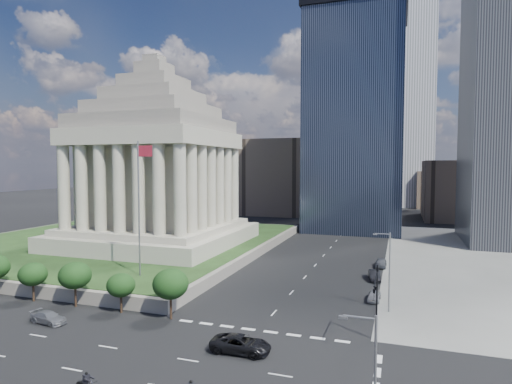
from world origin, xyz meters
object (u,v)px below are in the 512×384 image
at_px(parked_sedan_mid, 374,275).
at_px(parked_sedan_far, 381,263).
at_px(war_memorial, 156,151).
at_px(flagpole, 140,201).
at_px(street_lamp_north, 388,267).
at_px(parked_sedan_near, 374,296).
at_px(traffic_signal_ne, 376,296).
at_px(motorcycle_trail, 86,382).
at_px(pickup_truck, 241,344).
at_px(suv_grey, 48,317).

bearing_deg(parked_sedan_mid, parked_sedan_far, 77.43).
relative_size(war_memorial, flagpole, 1.95).
bearing_deg(street_lamp_north, flagpole, -178.37).
height_order(parked_sedan_near, parked_sedan_far, parked_sedan_far).
xyz_separation_m(flagpole, parked_sedan_mid, (32.73, 15.85, -12.35)).
xyz_separation_m(traffic_signal_ne, parked_sedan_far, (-1.00, 35.66, -4.46)).
relative_size(traffic_signal_ne, motorcycle_trail, 3.33).
bearing_deg(parked_sedan_mid, motorcycle_trail, -123.98).
height_order(parked_sedan_mid, parked_sedan_far, parked_sedan_far).
height_order(flagpole, motorcycle_trail, flagpole).
bearing_deg(traffic_signal_ne, war_memorial, 143.58).
distance_m(flagpole, parked_sedan_far, 43.65).
xyz_separation_m(flagpole, pickup_truck, (21.94, -15.81, -12.28)).
bearing_deg(parked_sedan_near, war_memorial, 158.94).
bearing_deg(war_memorial, motorcycle_trail, -63.82).
height_order(war_memorial, parked_sedan_near, war_memorial).
height_order(suv_grey, parked_sedan_far, parked_sedan_far).
relative_size(traffic_signal_ne, suv_grey, 1.72).
bearing_deg(parked_sedan_near, parked_sedan_far, 91.65).
xyz_separation_m(flagpole, motorcycle_trail, (12.83, -26.84, -12.22)).
distance_m(traffic_signal_ne, parked_sedan_mid, 26.58).
distance_m(war_memorial, suv_grey, 45.96).
distance_m(war_memorial, traffic_signal_ne, 60.00).
relative_size(traffic_signal_ne, parked_sedan_near, 2.01).
bearing_deg(parked_sedan_near, parked_sedan_mid, 94.79).
bearing_deg(suv_grey, motorcycle_trail, -119.98).
bearing_deg(motorcycle_trail, traffic_signal_ne, 50.53).
height_order(traffic_signal_ne, parked_sedan_far, traffic_signal_ne).
bearing_deg(parked_sedan_far, parked_sedan_mid, -93.42).
bearing_deg(parked_sedan_mid, traffic_signal_ne, -95.49).
relative_size(pickup_truck, parked_sedan_near, 1.51).
bearing_deg(war_memorial, street_lamp_north, -25.92).
bearing_deg(flagpole, parked_sedan_far, 37.26).
distance_m(parked_sedan_near, parked_sedan_mid, 10.91).
distance_m(flagpole, motorcycle_trail, 32.15).
distance_m(street_lamp_north, pickup_truck, 21.92).
relative_size(parked_sedan_far, motorcycle_trail, 1.93).
xyz_separation_m(traffic_signal_ne, parked_sedan_near, (-1.00, 15.26, -4.57)).
bearing_deg(traffic_signal_ne, motorcycle_trail, -142.45).
distance_m(flagpole, traffic_signal_ne, 36.69).
height_order(parked_sedan_near, parked_sedan_mid, parked_sedan_mid).
bearing_deg(flagpole, war_memorial, 116.89).
distance_m(war_memorial, pickup_truck, 56.32).
distance_m(flagpole, street_lamp_north, 35.95).
height_order(flagpole, pickup_truck, flagpole).
distance_m(pickup_truck, parked_sedan_far, 42.71).
height_order(traffic_signal_ne, pickup_truck, traffic_signal_ne).
distance_m(war_memorial, street_lamp_north, 54.92).
relative_size(flagpole, traffic_signal_ne, 2.50).
relative_size(parked_sedan_near, parked_sedan_far, 0.86).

